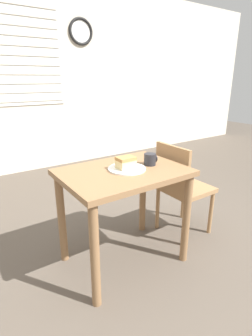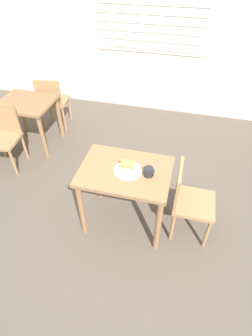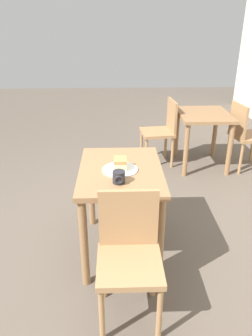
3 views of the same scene
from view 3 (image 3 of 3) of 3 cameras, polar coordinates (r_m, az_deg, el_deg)
The scene contains 9 objects.
ground_plane at distance 2.98m, azimuth -7.83°, elevation -13.79°, with size 14.00×14.00×0.00m, color brown.
dining_table_near at distance 2.61m, azimuth -0.91°, elevation -2.96°, with size 0.89×0.65×0.77m.
dining_table_far at distance 4.40m, azimuth 13.30°, elevation 7.52°, with size 0.76×0.64×0.72m.
chair_near_window at distance 2.16m, azimuth 0.55°, elevation -14.57°, with size 0.41×0.41×0.87m.
chair_far_corner at distance 4.40m, azimuth 6.29°, elevation 6.71°, with size 0.45×0.45×0.87m.
chair_far_opposite at distance 4.48m, azimuth 20.04°, elevation 5.67°, with size 0.46×0.46×0.87m.
plate at distance 2.52m, azimuth -1.04°, elevation -0.27°, with size 0.27×0.27×0.01m.
cake_slice at distance 2.51m, azimuth -1.01°, elevation 0.80°, with size 0.13×0.10×0.08m.
coffee_mug at distance 2.32m, azimuth -1.25°, elevation -1.61°, with size 0.10×0.09×0.09m.
Camera 3 is at (2.31, 0.32, 1.86)m, focal length 35.00 mm.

